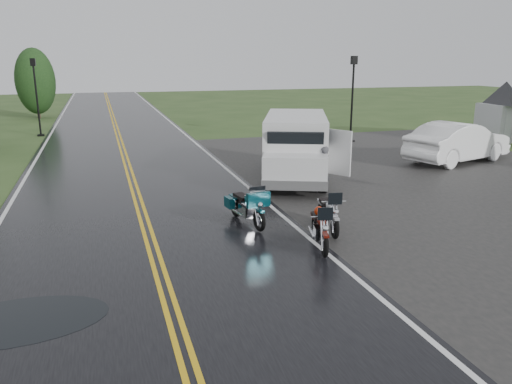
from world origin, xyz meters
The scene contains 13 objects.
ground centered at (0.00, 0.00, 0.00)m, with size 120.00×120.00×0.00m, color #2D471E.
road centered at (0.00, 10.00, 0.02)m, with size 8.00×100.00×0.04m, color black.
parking_pad centered at (11.00, 5.00, 0.01)m, with size 14.00×24.00×0.03m, color black.
visitor_center centered at (20.00, 12.00, 2.40)m, with size 16.00×10.00×4.80m, color #A8AAAD, non-canonical shape.
motorcycle_red centered at (3.63, -0.50, 0.56)m, with size 0.69×1.90×1.12m, color #551109, non-canonical shape.
motorcycle_teal centered at (2.76, 1.59, 0.59)m, with size 0.73×2.00×1.18m, color #05353E, non-canonical shape.
motorcycle_silver centered at (4.37, 0.51, 0.57)m, with size 0.70×1.93×1.14m, color #94969B, non-canonical shape.
van_white centered at (4.28, 5.47, 1.20)m, with size 2.29×6.11×2.40m, color silver, non-canonical shape.
person_at_van centered at (6.02, 4.82, 0.78)m, with size 0.57×0.37×1.56m, color #47474C.
sedan_white centered at (13.76, 7.76, 0.86)m, with size 1.81×5.20×1.71m, color white.
lamp_post_far_left centered at (-4.30, 21.38, 2.22)m, with size 0.38×0.38×4.45m, color black, non-canonical shape.
lamp_post_far_right centered at (11.93, 14.05, 2.28)m, with size 0.39×0.39×4.57m, color black, non-canonical shape.
tree_left_far centered at (-5.34, 31.23, 2.21)m, with size 2.87×2.87×4.42m, color #1E3D19, non-canonical shape.
Camera 1 is at (-0.96, -10.02, 4.38)m, focal length 35.00 mm.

